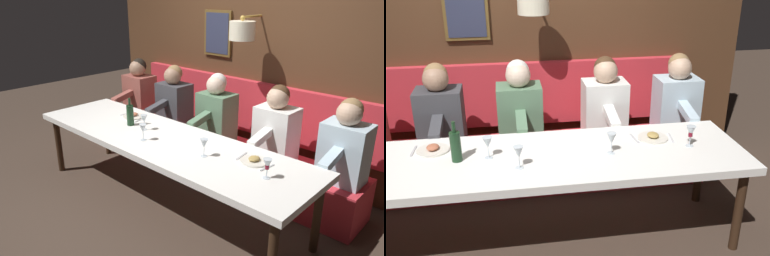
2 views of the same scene
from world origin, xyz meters
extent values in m
plane|color=#423328|center=(0.00, 0.00, 0.00)|extent=(12.00, 12.00, 0.00)
cube|color=white|center=(0.00, 0.00, 0.71)|extent=(0.90, 3.19, 0.06)
cylinder|color=#301E12|center=(-0.35, -1.50, 0.34)|extent=(0.07, 0.07, 0.68)
cylinder|color=#301E12|center=(0.35, -1.50, 0.34)|extent=(0.07, 0.07, 0.68)
cube|color=red|center=(0.89, 0.00, 0.23)|extent=(0.52, 3.39, 0.45)
cube|color=#51331E|center=(1.48, 0.00, 1.45)|extent=(0.10, 4.59, 2.90)
cube|color=red|center=(1.39, 0.00, 0.77)|extent=(0.10, 3.39, 0.64)
cube|color=brown|center=(1.42, 0.48, 1.60)|extent=(0.04, 0.41, 0.55)
cube|color=#2D334C|center=(1.40, 0.48, 1.60)|extent=(0.01, 0.35, 0.49)
cylinder|color=beige|center=(1.08, -0.13, 1.70)|extent=(0.28, 0.28, 0.20)
cube|color=silver|center=(0.89, -1.45, 0.73)|extent=(0.30, 0.40, 0.56)
sphere|color=#D1A889|center=(0.87, -1.45, 1.11)|extent=(0.22, 0.22, 0.22)
sphere|color=#937047|center=(0.90, -1.45, 1.14)|extent=(0.20, 0.20, 0.20)
cube|color=silver|center=(0.60, -1.45, 0.77)|extent=(0.33, 0.09, 0.14)
cube|color=white|center=(0.89, -0.74, 0.73)|extent=(0.30, 0.40, 0.56)
sphere|color=#D1A889|center=(0.87, -0.74, 1.11)|extent=(0.22, 0.22, 0.22)
sphere|color=#4C331E|center=(0.90, -0.74, 1.14)|extent=(0.20, 0.20, 0.20)
cube|color=white|center=(0.60, -0.74, 0.77)|extent=(0.33, 0.09, 0.14)
cube|color=#567A5B|center=(0.89, 0.05, 0.73)|extent=(0.30, 0.40, 0.56)
sphere|color=beige|center=(0.87, 0.05, 1.11)|extent=(0.22, 0.22, 0.22)
sphere|color=silver|center=(0.90, 0.05, 1.14)|extent=(0.20, 0.20, 0.20)
cube|color=#567A5B|center=(0.60, 0.05, 0.77)|extent=(0.33, 0.09, 0.14)
cube|color=#3D3D42|center=(0.89, 0.74, 0.73)|extent=(0.30, 0.40, 0.56)
sphere|color=#A37A60|center=(0.87, 0.74, 1.11)|extent=(0.22, 0.22, 0.22)
sphere|color=#937047|center=(0.90, 0.74, 1.14)|extent=(0.20, 0.20, 0.20)
cube|color=#3D3D42|center=(0.60, 0.74, 0.77)|extent=(0.33, 0.09, 0.14)
cylinder|color=silver|center=(0.16, -0.97, 0.75)|extent=(0.24, 0.24, 0.01)
ellipsoid|color=#AD8E4C|center=(0.16, -0.97, 0.77)|extent=(0.11, 0.09, 0.04)
cube|color=silver|center=(0.14, -1.12, 0.74)|extent=(0.17, 0.04, 0.01)
cube|color=silver|center=(0.18, -0.83, 0.74)|extent=(0.18, 0.04, 0.01)
cylinder|color=silver|center=(0.21, 0.72, 0.75)|extent=(0.24, 0.24, 0.01)
ellipsoid|color=#B76647|center=(0.21, 0.72, 0.77)|extent=(0.11, 0.09, 0.04)
cube|color=silver|center=(0.19, 0.58, 0.74)|extent=(0.17, 0.03, 0.01)
cube|color=silver|center=(0.23, 0.87, 0.74)|extent=(0.18, 0.03, 0.01)
cylinder|color=silver|center=(0.03, 0.31, 0.74)|extent=(0.06, 0.06, 0.00)
cylinder|color=silver|center=(0.03, 0.31, 0.78)|extent=(0.01, 0.01, 0.07)
cone|color=silver|center=(0.03, 0.31, 0.86)|extent=(0.07, 0.07, 0.08)
cylinder|color=silver|center=(-0.05, -0.58, 0.74)|extent=(0.06, 0.06, 0.00)
cylinder|color=silver|center=(-0.05, -0.58, 0.78)|extent=(0.01, 0.01, 0.07)
cone|color=silver|center=(-0.05, -0.58, 0.86)|extent=(0.07, 0.07, 0.08)
cylinder|color=silver|center=(-0.16, 0.10, 0.74)|extent=(0.06, 0.06, 0.00)
cylinder|color=silver|center=(-0.16, 0.10, 0.78)|extent=(0.01, 0.01, 0.07)
cone|color=silver|center=(-0.16, 0.10, 0.86)|extent=(0.07, 0.07, 0.08)
cylinder|color=silver|center=(-0.02, -1.21, 0.74)|extent=(0.06, 0.06, 0.00)
cylinder|color=silver|center=(-0.02, -1.21, 0.78)|extent=(0.01, 0.01, 0.07)
cone|color=silver|center=(-0.02, -1.21, 0.86)|extent=(0.07, 0.07, 0.08)
cylinder|color=maroon|center=(-0.02, -1.21, 0.84)|extent=(0.03, 0.03, 0.03)
cylinder|color=#19381E|center=(0.02, 0.53, 0.85)|extent=(0.08, 0.08, 0.22)
cylinder|color=#19381E|center=(0.02, 0.53, 1.00)|extent=(0.03, 0.03, 0.08)
camera|label=1|loc=(-2.30, -2.55, 2.12)|focal=34.94mm
camera|label=2|loc=(-2.88, 0.14, 2.17)|focal=40.96mm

